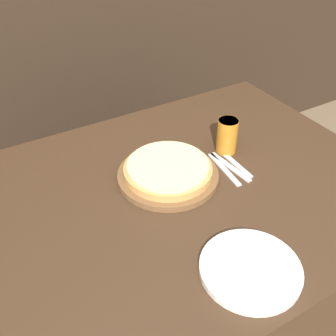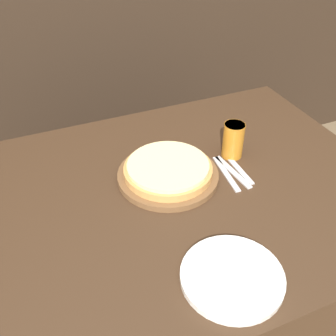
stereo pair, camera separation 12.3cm
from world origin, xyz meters
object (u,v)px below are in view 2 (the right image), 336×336
Objects in this scene: dinner_knife at (233,172)px; dinner_plate at (232,277)px; pizza_on_board at (168,172)px; beer_glass at (233,139)px; spoon at (239,170)px; fork at (226,174)px.

dinner_plate is at bearing -120.71° from dinner_knife.
beer_glass is (0.25, 0.03, 0.04)m from pizza_on_board.
pizza_on_board is at bearing 166.43° from spoon.
dinner_plate reaches higher than dinner_knife.
dinner_plate is (-0.01, -0.42, -0.02)m from pizza_on_board.
pizza_on_board is 1.72× the size of dinner_knife.
pizza_on_board reaches higher than fork.
beer_glass is 0.66× the size of fork.
fork is (-0.07, -0.09, -0.06)m from beer_glass.
fork is 0.02m from dinner_knife.
fork and spoon have the same top height.
dinner_knife is at bearing 0.00° from fork.
pizza_on_board is 1.28× the size of dinner_plate.
beer_glass reaches higher than dinner_plate.
beer_glass reaches higher than spoon.
beer_glass reaches higher than pizza_on_board.
fork is at bearing -129.17° from beer_glass.
dinner_knife is at bearing 180.00° from spoon.
spoon is at bearing -0.00° from fork.
beer_glass is at bearing 62.41° from dinner_knife.
pizza_on_board is 0.42m from dinner_plate.
fork is 0.05m from spoon.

